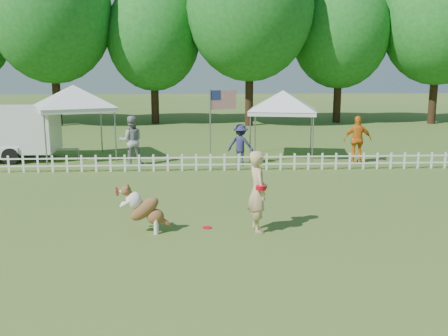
# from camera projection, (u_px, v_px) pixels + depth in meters

# --- Properties ---
(ground) EXTENTS (120.00, 120.00, 0.00)m
(ground) POSITION_uv_depth(u_px,v_px,m) (206.00, 236.00, 10.80)
(ground) COLOR #2C551B
(ground) RESTS_ON ground
(picket_fence) EXTENTS (22.00, 0.08, 0.60)m
(picket_fence) POSITION_uv_depth(u_px,v_px,m) (203.00, 162.00, 17.60)
(picket_fence) COLOR white
(picket_fence) RESTS_ON ground
(handler) EXTENTS (0.53, 0.72, 1.82)m
(handler) POSITION_uv_depth(u_px,v_px,m) (258.00, 192.00, 10.96)
(handler) COLOR tan
(handler) RESTS_ON ground
(dog) EXTENTS (1.06, 0.36, 1.09)m
(dog) POSITION_uv_depth(u_px,v_px,m) (145.00, 209.00, 10.91)
(dog) COLOR brown
(dog) RESTS_ON ground
(frisbee_on_turf) EXTENTS (0.22, 0.22, 0.02)m
(frisbee_on_turf) POSITION_uv_depth(u_px,v_px,m) (207.00, 228.00, 11.34)
(frisbee_on_turf) COLOR red
(frisbee_on_turf) RESTS_ON ground
(canopy_tent_left) EXTENTS (3.63, 3.63, 2.87)m
(canopy_tent_left) POSITION_uv_depth(u_px,v_px,m) (75.00, 123.00, 19.63)
(canopy_tent_left) COLOR silver
(canopy_tent_left) RESTS_ON ground
(canopy_tent_right) EXTENTS (3.00, 3.00, 2.65)m
(canopy_tent_right) POSITION_uv_depth(u_px,v_px,m) (282.00, 125.00, 19.93)
(canopy_tent_right) COLOR silver
(canopy_tent_right) RESTS_ON ground
(cargo_trailer) EXTENTS (4.96, 2.30, 2.15)m
(cargo_trailer) POSITION_uv_depth(u_px,v_px,m) (5.00, 133.00, 19.53)
(cargo_trailer) COLOR white
(cargo_trailer) RESTS_ON ground
(flag_pole) EXTENTS (1.05, 0.54, 2.86)m
(flag_pole) POSITION_uv_depth(u_px,v_px,m) (210.00, 129.00, 17.68)
(flag_pole) COLOR gray
(flag_pole) RESTS_ON ground
(spectator_a) EXTENTS (1.00, 0.84, 1.84)m
(spectator_a) POSITION_uv_depth(u_px,v_px,m) (131.00, 141.00, 18.51)
(spectator_a) COLOR #96959A
(spectator_a) RESTS_ON ground
(spectator_b) EXTENTS (1.12, 0.86, 1.53)m
(spectator_b) POSITION_uv_depth(u_px,v_px,m) (241.00, 145.00, 18.56)
(spectator_b) COLOR navy
(spectator_b) RESTS_ON ground
(spectator_c) EXTENTS (1.09, 0.53, 1.80)m
(spectator_c) POSITION_uv_depth(u_px,v_px,m) (358.00, 140.00, 18.94)
(spectator_c) COLOR orange
(spectator_c) RESTS_ON ground
(tree_left) EXTENTS (7.40, 7.40, 12.00)m
(tree_left) POSITION_uv_depth(u_px,v_px,m) (52.00, 27.00, 30.23)
(tree_left) COLOR #1B5E1C
(tree_left) RESTS_ON ground
(tree_center_left) EXTENTS (6.00, 6.00, 9.80)m
(tree_center_left) POSITION_uv_depth(u_px,v_px,m) (154.00, 47.00, 31.72)
(tree_center_left) COLOR #1B5E1C
(tree_center_left) RESTS_ON ground
(tree_center_right) EXTENTS (7.60, 7.60, 12.60)m
(tree_center_right) POSITION_uv_depth(u_px,v_px,m) (250.00, 22.00, 30.26)
(tree_center_right) COLOR #1B5E1C
(tree_center_right) RESTS_ON ground
(tree_right) EXTENTS (6.20, 6.20, 10.40)m
(tree_right) POSITION_uv_depth(u_px,v_px,m) (340.00, 42.00, 32.24)
(tree_right) COLOR #1B5E1C
(tree_right) RESTS_ON ground
(tree_far_right) EXTENTS (7.00, 7.00, 11.40)m
(tree_far_right) POSITION_uv_depth(u_px,v_px,m) (438.00, 34.00, 31.45)
(tree_far_right) COLOR #1B5E1C
(tree_far_right) RESTS_ON ground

